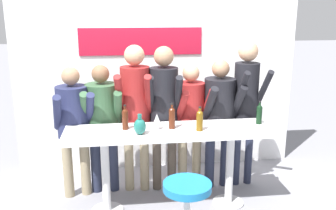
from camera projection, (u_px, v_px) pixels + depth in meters
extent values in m
plane|color=gray|center=(169.00, 207.00, 4.34)|extent=(40.00, 40.00, 0.00)
cube|color=white|center=(157.00, 75.00, 5.19)|extent=(3.88, 0.10, 2.65)
cube|color=#B2142D|center=(141.00, 41.00, 4.98)|extent=(1.64, 0.02, 0.36)
cube|color=white|center=(169.00, 132.00, 4.10)|extent=(2.28, 0.56, 0.06)
cylinder|color=silver|center=(106.00, 173.00, 4.13)|extent=(0.09, 0.09, 0.90)
cylinder|color=silver|center=(107.00, 210.00, 4.25)|extent=(0.36, 0.36, 0.02)
cylinder|color=silver|center=(230.00, 166.00, 4.30)|extent=(0.09, 0.09, 0.90)
cylinder|color=silver|center=(228.00, 202.00, 4.42)|extent=(0.36, 0.36, 0.02)
cylinder|color=#1972B2|center=(187.00, 187.00, 3.41)|extent=(0.45, 0.45, 0.07)
cylinder|color=gray|center=(68.00, 167.00, 4.50)|extent=(0.12, 0.12, 0.76)
cylinder|color=gray|center=(85.00, 165.00, 4.57)|extent=(0.12, 0.12, 0.76)
cylinder|color=#23284C|center=(73.00, 112.00, 4.36)|extent=(0.44, 0.44, 0.61)
sphere|color=#9E7556|center=(70.00, 76.00, 4.25)|extent=(0.21, 0.21, 0.21)
cylinder|color=#23284C|center=(57.00, 113.00, 4.16)|extent=(0.16, 0.38, 0.47)
cylinder|color=#23284C|center=(90.00, 110.00, 4.27)|extent=(0.16, 0.38, 0.47)
cylinder|color=#23283D|center=(96.00, 163.00, 4.63)|extent=(0.12, 0.12, 0.77)
cylinder|color=#23283D|center=(113.00, 161.00, 4.66)|extent=(0.12, 0.12, 0.77)
cylinder|color=#335638|center=(102.00, 109.00, 4.47)|extent=(0.40, 0.40, 0.61)
sphere|color=brown|center=(100.00, 74.00, 4.36)|extent=(0.21, 0.21, 0.21)
cylinder|color=#335638|center=(85.00, 109.00, 4.29)|extent=(0.11, 0.38, 0.48)
cylinder|color=#335638|center=(118.00, 108.00, 4.35)|extent=(0.11, 0.38, 0.48)
cylinder|color=gray|center=(129.00, 157.00, 4.66)|extent=(0.11, 0.11, 0.88)
cylinder|color=gray|center=(144.00, 157.00, 4.66)|extent=(0.11, 0.11, 0.88)
cylinder|color=maroon|center=(135.00, 96.00, 4.46)|extent=(0.39, 0.39, 0.69)
sphere|color=tan|center=(134.00, 55.00, 4.33)|extent=(0.24, 0.24, 0.24)
cylinder|color=maroon|center=(120.00, 95.00, 4.28)|extent=(0.13, 0.41, 0.53)
cylinder|color=maroon|center=(149.00, 95.00, 4.28)|extent=(0.13, 0.41, 0.53)
cylinder|color=#473D33|center=(157.00, 157.00, 4.68)|extent=(0.11, 0.11, 0.87)
cylinder|color=#473D33|center=(172.00, 156.00, 4.69)|extent=(0.11, 0.11, 0.87)
cylinder|color=black|center=(164.00, 96.00, 4.48)|extent=(0.37, 0.37, 0.69)
sphere|color=#9E7556|center=(164.00, 56.00, 4.36)|extent=(0.24, 0.24, 0.24)
cylinder|color=black|center=(150.00, 96.00, 4.30)|extent=(0.12, 0.41, 0.53)
cylinder|color=black|center=(178.00, 95.00, 4.31)|extent=(0.12, 0.41, 0.53)
cylinder|color=gray|center=(183.00, 159.00, 4.76)|extent=(0.11, 0.11, 0.76)
cylinder|color=gray|center=(197.00, 157.00, 4.81)|extent=(0.11, 0.11, 0.76)
cylinder|color=maroon|center=(190.00, 107.00, 4.61)|extent=(0.40, 0.40, 0.60)
sphere|color=tan|center=(191.00, 73.00, 4.50)|extent=(0.21, 0.21, 0.21)
cylinder|color=maroon|center=(182.00, 107.00, 4.41)|extent=(0.14, 0.37, 0.47)
cylinder|color=maroon|center=(208.00, 105.00, 4.51)|extent=(0.14, 0.37, 0.47)
cylinder|color=#23283D|center=(210.00, 158.00, 4.75)|extent=(0.12, 0.12, 0.79)
cylinder|color=#23283D|center=(225.00, 156.00, 4.80)|extent=(0.12, 0.12, 0.79)
cylinder|color=black|center=(219.00, 104.00, 4.59)|extent=(0.42, 0.42, 0.62)
sphere|color=#9E7556|center=(221.00, 69.00, 4.48)|extent=(0.21, 0.21, 0.21)
cylinder|color=black|center=(210.00, 104.00, 4.40)|extent=(0.13, 0.39, 0.49)
cylinder|color=black|center=(238.00, 102.00, 4.48)|extent=(0.13, 0.39, 0.49)
cylinder|color=#23283D|center=(237.00, 152.00, 4.80)|extent=(0.10, 0.10, 0.89)
cylinder|color=#23283D|center=(249.00, 151.00, 4.83)|extent=(0.10, 0.10, 0.89)
cylinder|color=black|center=(246.00, 91.00, 4.61)|extent=(0.32, 0.32, 0.70)
sphere|color=tan|center=(248.00, 51.00, 4.48)|extent=(0.24, 0.24, 0.24)
cylinder|color=black|center=(241.00, 91.00, 4.41)|extent=(0.10, 0.41, 0.53)
cylinder|color=black|center=(263.00, 90.00, 4.46)|extent=(0.10, 0.41, 0.53)
cylinder|color=#4C1E0F|center=(172.00, 120.00, 4.08)|extent=(0.07, 0.07, 0.20)
sphere|color=#4C1E0F|center=(172.00, 111.00, 4.06)|extent=(0.07, 0.07, 0.07)
cylinder|color=#4C1E0F|center=(172.00, 108.00, 4.05)|extent=(0.03, 0.03, 0.07)
cylinder|color=black|center=(172.00, 104.00, 4.04)|extent=(0.03, 0.03, 0.01)
cylinder|color=black|center=(259.00, 116.00, 4.25)|extent=(0.06, 0.06, 0.19)
sphere|color=black|center=(260.00, 108.00, 4.23)|extent=(0.06, 0.06, 0.06)
cylinder|color=black|center=(260.00, 105.00, 4.22)|extent=(0.02, 0.02, 0.07)
cylinder|color=black|center=(260.00, 102.00, 4.21)|extent=(0.03, 0.03, 0.01)
cylinder|color=brown|center=(200.00, 122.00, 4.02)|extent=(0.07, 0.07, 0.19)
sphere|color=brown|center=(200.00, 114.00, 3.99)|extent=(0.07, 0.07, 0.07)
cylinder|color=brown|center=(200.00, 111.00, 3.98)|extent=(0.03, 0.03, 0.07)
cylinder|color=black|center=(200.00, 107.00, 3.97)|extent=(0.03, 0.03, 0.01)
cylinder|color=#4C1E0F|center=(125.00, 121.00, 4.06)|extent=(0.07, 0.07, 0.19)
sphere|color=#4C1E0F|center=(125.00, 112.00, 4.03)|extent=(0.07, 0.07, 0.07)
cylinder|color=#4C1E0F|center=(125.00, 109.00, 4.03)|extent=(0.03, 0.03, 0.07)
cylinder|color=black|center=(125.00, 105.00, 4.01)|extent=(0.03, 0.03, 0.01)
cylinder|color=silver|center=(157.00, 129.00, 4.07)|extent=(0.06, 0.06, 0.01)
cylinder|color=silver|center=(157.00, 126.00, 4.06)|extent=(0.01, 0.01, 0.08)
cone|color=silver|center=(157.00, 118.00, 4.04)|extent=(0.07, 0.07, 0.09)
ellipsoid|color=#1E665B|center=(140.00, 127.00, 3.90)|extent=(0.13, 0.13, 0.17)
cylinder|color=#1E665B|center=(140.00, 116.00, 3.88)|extent=(0.04, 0.04, 0.05)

